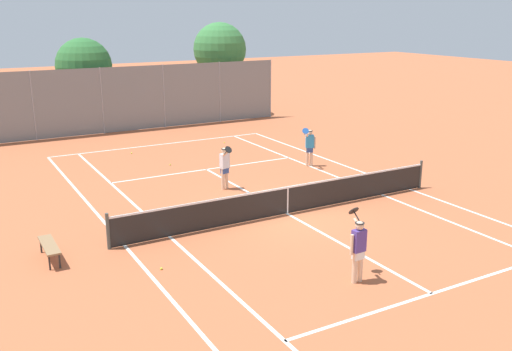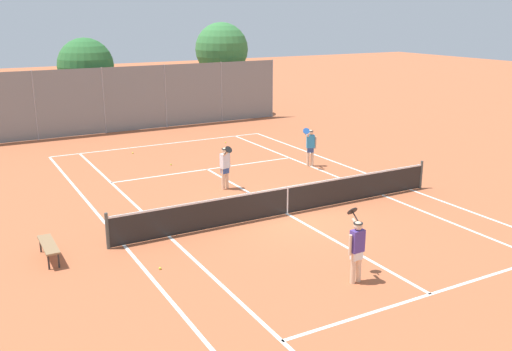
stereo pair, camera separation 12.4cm
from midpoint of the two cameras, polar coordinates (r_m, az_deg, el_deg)
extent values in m
plane|color=#B25B38|center=(18.94, 3.32, -3.86)|extent=(120.00, 120.00, 0.00)
cube|color=silver|center=(29.29, -9.20, 3.11)|extent=(11.00, 0.10, 0.01)
cube|color=silver|center=(16.84, -12.84, -6.84)|extent=(0.10, 23.80, 0.01)
cube|color=silver|center=(22.24, 15.40, -1.39)|extent=(0.10, 23.80, 0.01)
cube|color=silver|center=(17.22, -8.45, -6.08)|extent=(0.10, 23.80, 0.01)
cube|color=silver|center=(21.33, 12.75, -1.94)|extent=(0.10, 23.80, 0.01)
cube|color=silver|center=(14.40, 17.29, -11.26)|extent=(8.26, 0.10, 0.01)
cube|color=silver|center=(24.33, -4.74, 0.63)|extent=(8.26, 0.10, 0.01)
cube|color=silver|center=(18.94, 3.32, -3.85)|extent=(0.10, 12.80, 0.01)
cylinder|color=#474C47|center=(16.54, -14.45, -5.40)|extent=(0.10, 0.10, 1.07)
cylinder|color=#474C47|center=(22.40, 16.33, 0.08)|extent=(0.10, 0.10, 1.07)
cube|color=black|center=(18.79, 3.34, -2.53)|extent=(11.90, 0.02, 0.89)
cube|color=white|center=(18.65, 3.37, -1.20)|extent=(11.90, 0.03, 0.06)
cube|color=white|center=(18.80, 3.34, -2.59)|extent=(0.05, 0.03, 0.89)
cylinder|color=beige|center=(14.33, 9.94, -9.08)|extent=(0.13, 0.13, 0.82)
cylinder|color=beige|center=(14.44, 10.48, -8.90)|extent=(0.13, 0.13, 0.82)
cube|color=white|center=(14.25, 10.28, -7.78)|extent=(0.29, 0.19, 0.24)
cube|color=#4C388C|center=(14.11, 10.35, -6.44)|extent=(0.35, 0.22, 0.56)
sphere|color=beige|center=(13.97, 10.43, -4.96)|extent=(0.22, 0.22, 0.22)
cylinder|color=black|center=(13.95, 10.44, -4.71)|extent=(0.23, 0.23, 0.02)
cylinder|color=beige|center=(14.00, 9.66, -6.87)|extent=(0.08, 0.08, 0.52)
cylinder|color=beige|center=(14.18, 10.42, -5.07)|extent=(0.10, 0.46, 0.35)
cylinder|color=black|center=(14.39, 10.15, -4.06)|extent=(0.04, 0.25, 0.22)
cylinder|color=black|center=(14.44, 9.85, -3.52)|extent=(0.29, 0.21, 0.23)
cylinder|color=beige|center=(21.53, -2.76, -0.25)|extent=(0.13, 0.13, 0.82)
cylinder|color=beige|center=(21.42, -3.12, -0.34)|extent=(0.13, 0.13, 0.82)
cube|color=#334C8C|center=(21.39, -2.96, 0.55)|extent=(0.32, 0.25, 0.24)
cube|color=white|center=(21.29, -2.97, 1.49)|extent=(0.38, 0.28, 0.56)
sphere|color=beige|center=(21.20, -2.99, 2.51)|extent=(0.22, 0.22, 0.22)
cylinder|color=black|center=(21.18, -2.99, 2.68)|extent=(0.23, 0.23, 0.02)
cylinder|color=beige|center=(21.45, -2.53, 1.43)|extent=(0.08, 0.08, 0.52)
cylinder|color=beige|center=(21.04, -3.00, 2.12)|extent=(0.20, 0.46, 0.35)
cylinder|color=black|center=(20.73, -2.80, 2.37)|extent=(0.10, 0.25, 0.22)
cylinder|color=black|center=(20.61, -2.58, 2.61)|extent=(0.32, 0.26, 0.23)
cylinder|color=beige|center=(24.80, 5.78, 1.86)|extent=(0.13, 0.13, 0.82)
cylinder|color=beige|center=(24.77, 5.37, 1.86)|extent=(0.13, 0.13, 0.82)
cube|color=#334C8C|center=(24.71, 5.59, 2.61)|extent=(0.33, 0.29, 0.24)
cube|color=#3399D8|center=(24.63, 5.62, 3.42)|extent=(0.39, 0.33, 0.56)
sphere|color=beige|center=(24.54, 5.64, 4.31)|extent=(0.22, 0.22, 0.22)
cylinder|color=black|center=(24.53, 5.64, 4.46)|extent=(0.23, 0.23, 0.02)
cylinder|color=beige|center=(24.67, 6.12, 3.29)|extent=(0.08, 0.08, 0.52)
cylinder|color=beige|center=(24.41, 5.38, 4.01)|extent=(0.28, 0.44, 0.35)
cylinder|color=#1E4C99|center=(24.11, 5.16, 4.26)|extent=(0.14, 0.24, 0.22)
cylinder|color=#1E4C99|center=(23.97, 5.20, 4.45)|extent=(0.34, 0.30, 0.23)
sphere|color=#D1DB33|center=(29.19, -2.94, 3.31)|extent=(0.07, 0.07, 0.07)
sphere|color=#D1DB33|center=(15.17, -9.34, -9.14)|extent=(0.07, 0.07, 0.07)
sphere|color=#D1DB33|center=(27.58, -12.10, 2.22)|extent=(0.07, 0.07, 0.07)
sphere|color=#D1DB33|center=(25.16, -8.36, 1.09)|extent=(0.07, 0.07, 0.07)
cube|color=olive|center=(16.33, -19.84, -6.50)|extent=(0.36, 1.50, 0.05)
cylinder|color=#262626|center=(17.02, -19.72, -6.42)|extent=(0.05, 0.05, 0.41)
cylinder|color=#262626|center=(15.85, -18.91, -8.01)|extent=(0.05, 0.05, 0.41)
cylinder|color=#262626|center=(16.99, -20.55, -6.54)|extent=(0.05, 0.05, 0.41)
cylinder|color=#262626|center=(15.82, -19.81, -8.15)|extent=(0.05, 0.05, 0.41)
cylinder|color=gray|center=(31.69, -21.13, 6.53)|extent=(0.08, 0.08, 3.61)
cylinder|color=gray|center=(32.36, -14.87, 7.24)|extent=(0.08, 0.08, 3.61)
cylinder|color=gray|center=(33.40, -8.92, 7.84)|extent=(0.08, 0.08, 3.61)
cylinder|color=gray|center=(34.77, -3.37, 8.32)|extent=(0.08, 0.08, 3.61)
cylinder|color=gray|center=(36.44, 1.73, 8.69)|extent=(0.08, 0.08, 3.61)
cube|color=slate|center=(32.83, -11.85, 7.55)|extent=(17.78, 0.02, 3.57)
cylinder|color=brown|center=(34.31, -16.26, 6.63)|extent=(0.30, 0.30, 2.45)
sphere|color=#2D6B33|center=(34.04, -16.56, 10.47)|extent=(3.12, 3.12, 3.12)
sphere|color=#2D6B33|center=(34.34, -17.42, 9.79)|extent=(1.90, 1.90, 1.90)
cylinder|color=brown|center=(37.46, -3.30, 8.40)|extent=(0.28, 0.28, 3.00)
sphere|color=#387A3D|center=(37.21, -3.36, 12.49)|extent=(3.37, 3.37, 3.37)
sphere|color=#387A3D|center=(37.51, -3.84, 11.87)|extent=(2.41, 2.41, 2.41)
camera|label=1|loc=(0.06, -89.82, 0.05)|focal=40.00mm
camera|label=2|loc=(0.06, 90.18, -0.05)|focal=40.00mm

